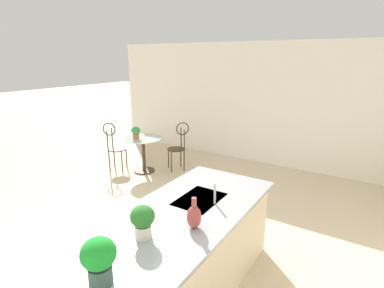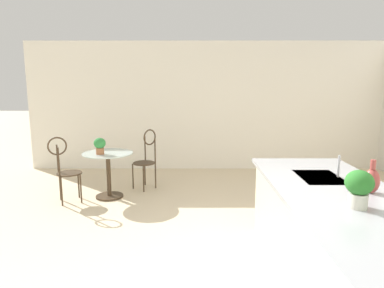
% 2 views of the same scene
% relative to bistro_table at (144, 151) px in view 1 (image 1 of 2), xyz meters
% --- Properties ---
extents(ground_plane, '(40.00, 40.00, 0.00)m').
position_rel_bistro_table_xyz_m(ground_plane, '(2.31, 1.78, -0.45)').
color(ground_plane, beige).
extents(wall_left_window, '(0.12, 7.80, 2.70)m').
position_rel_bistro_table_xyz_m(wall_left_window, '(-1.95, 1.78, 0.90)').
color(wall_left_window, silver).
rests_on(wall_left_window, ground).
extents(kitchen_island, '(2.80, 1.06, 0.92)m').
position_rel_bistro_table_xyz_m(kitchen_island, '(2.61, 2.63, 0.02)').
color(kitchen_island, beige).
rests_on(kitchen_island, ground).
extents(bistro_table, '(0.80, 0.80, 0.74)m').
position_rel_bistro_table_xyz_m(bistro_table, '(0.00, 0.00, 0.00)').
color(bistro_table, '#3D2D1E').
rests_on(bistro_table, ground).
extents(chair_near_window, '(0.51, 0.52, 1.04)m').
position_rel_bistro_table_xyz_m(chair_near_window, '(0.24, -0.61, 0.13)').
color(chair_near_window, '#3D2D1E').
rests_on(chair_near_window, ground).
extents(chair_by_island, '(0.54, 0.54, 1.04)m').
position_rel_bistro_table_xyz_m(chair_by_island, '(-0.52, 0.54, 0.13)').
color(chair_by_island, '#3D2D1E').
rests_on(chair_by_island, ground).
extents(sink_faucet, '(0.02, 0.02, 0.22)m').
position_rel_bistro_table_xyz_m(sink_faucet, '(2.06, 2.81, 0.58)').
color(sink_faucet, '#B2B5BA').
rests_on(sink_faucet, kitchen_island).
extents(potted_plant_on_table, '(0.18, 0.18, 0.26)m').
position_rel_bistro_table_xyz_m(potted_plant_on_table, '(0.11, -0.09, 0.44)').
color(potted_plant_on_table, '#9E603D').
rests_on(potted_plant_on_table, bistro_table).
extents(potted_plant_counter_near, '(0.20, 0.20, 0.29)m').
position_rel_bistro_table_xyz_m(potted_plant_counter_near, '(2.91, 2.59, 0.64)').
color(potted_plant_counter_near, beige).
rests_on(potted_plant_counter_near, kitchen_island).
extents(potted_plant_counter_far, '(0.24, 0.24, 0.33)m').
position_rel_bistro_table_xyz_m(potted_plant_counter_far, '(3.46, 2.71, 0.66)').
color(potted_plant_counter_far, '#385147').
rests_on(potted_plant_counter_far, kitchen_island).
extents(vase_on_counter, '(0.13, 0.13, 0.29)m').
position_rel_bistro_table_xyz_m(vase_on_counter, '(2.56, 2.87, 0.58)').
color(vase_on_counter, '#993D38').
rests_on(vase_on_counter, kitchen_island).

